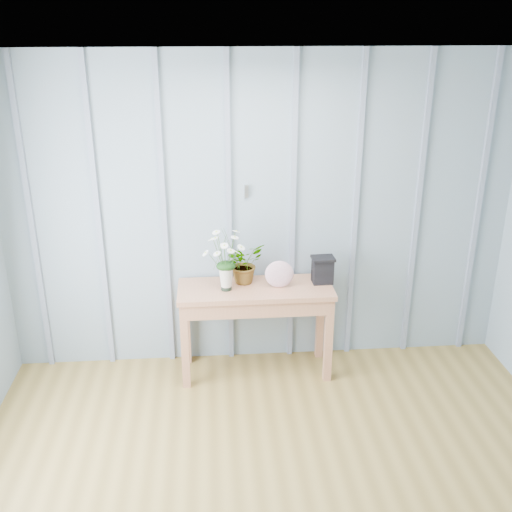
{
  "coord_description": "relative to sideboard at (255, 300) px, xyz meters",
  "views": [
    {
      "loc": [
        -0.4,
        -2.19,
        2.7
      ],
      "look_at": [
        -0.06,
        1.94,
        1.03
      ],
      "focal_mm": 42.0,
      "sensor_mm": 36.0,
      "label": 1
    }
  ],
  "objects": [
    {
      "name": "room_shell",
      "position": [
        0.06,
        -1.08,
        1.35
      ],
      "size": [
        4.0,
        4.5,
        2.5
      ],
      "color": "#8295A4",
      "rests_on": "ground"
    },
    {
      "name": "sideboard",
      "position": [
        0.0,
        0.0,
        0.0
      ],
      "size": [
        1.2,
        0.45,
        0.75
      ],
      "color": "#AD6F4F",
      "rests_on": "ground"
    },
    {
      "name": "daisy_vase",
      "position": [
        -0.23,
        -0.03,
        0.43
      ],
      "size": [
        0.36,
        0.27,
        0.51
      ],
      "color": "black",
      "rests_on": "sideboard"
    },
    {
      "name": "spider_plant",
      "position": [
        -0.08,
        0.11,
        0.27
      ],
      "size": [
        0.38,
        0.37,
        0.32
      ],
      "primitive_type": "imported",
      "rotation": [
        0.0,
        0.0,
        0.61
      ],
      "color": "#0F330E",
      "rests_on": "sideboard"
    },
    {
      "name": "felt_disc_vessel",
      "position": [
        0.18,
        -0.02,
        0.23
      ],
      "size": [
        0.23,
        0.08,
        0.22
      ],
      "primitive_type": "ellipsoid",
      "rotation": [
        0.0,
        0.0,
        -0.08
      ],
      "color": "#984F76",
      "rests_on": "sideboard"
    },
    {
      "name": "carved_box",
      "position": [
        0.53,
        0.04,
        0.22
      ],
      "size": [
        0.18,
        0.14,
        0.21
      ],
      "color": "black",
      "rests_on": "sideboard"
    }
  ]
}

